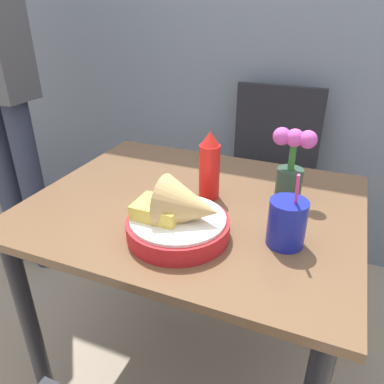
{
  "coord_description": "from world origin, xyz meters",
  "views": [
    {
      "loc": [
        0.36,
        -0.88,
        1.24
      ],
      "look_at": [
        0.01,
        -0.05,
        0.78
      ],
      "focal_mm": 35.0,
      "sensor_mm": 36.0,
      "label": 1
    }
  ],
  "objects": [
    {
      "name": "food_basket",
      "position": [
        0.04,
        -0.18,
        0.78
      ],
      "size": [
        0.25,
        0.25,
        0.16
      ],
      "color": "red",
      "rests_on": "dining_table"
    },
    {
      "name": "flower_vase",
      "position": [
        0.24,
        0.13,
        0.83
      ],
      "size": [
        0.12,
        0.07,
        0.21
      ],
      "color": "#2D4738",
      "rests_on": "dining_table"
    },
    {
      "name": "chair_far_window",
      "position": [
        0.08,
        0.76,
        0.54
      ],
      "size": [
        0.4,
        0.4,
        0.9
      ],
      "color": "black",
      "rests_on": "ground_plane"
    },
    {
      "name": "dining_table",
      "position": [
        0.0,
        0.0,
        0.6
      ],
      "size": [
        0.92,
        0.75,
        0.72
      ],
      "color": "brown",
      "rests_on": "ground_plane"
    },
    {
      "name": "ketchup_bottle",
      "position": [
        0.03,
        0.04,
        0.82
      ],
      "size": [
        0.06,
        0.06,
        0.2
      ],
      "color": "red",
      "rests_on": "dining_table"
    },
    {
      "name": "ground_plane",
      "position": [
        0.0,
        0.0,
        0.0
      ],
      "size": [
        12.0,
        12.0,
        0.0
      ],
      "primitive_type": "plane",
      "color": "gray"
    },
    {
      "name": "drink_cup",
      "position": [
        0.28,
        -0.11,
        0.78
      ],
      "size": [
        0.09,
        0.09,
        0.2
      ],
      "color": "#192399",
      "rests_on": "dining_table"
    }
  ]
}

